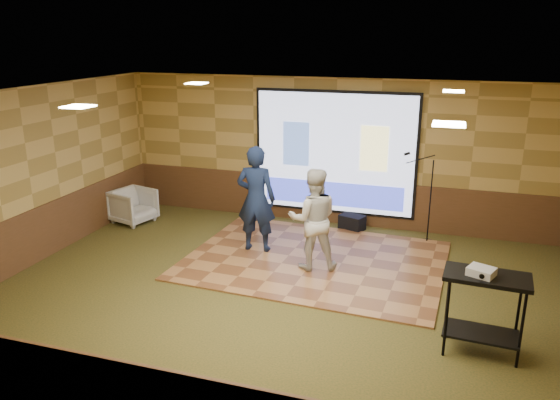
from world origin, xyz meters
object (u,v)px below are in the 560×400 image
(banquet_chair, at_px, (133,206))
(duffel_bag, at_px, (352,222))
(projector, at_px, (481,272))
(projector_screen, at_px, (334,154))
(player_right, at_px, (313,219))
(dance_floor, at_px, (315,260))
(av_table, at_px, (485,297))
(mic_stand, at_px, (426,218))
(player_left, at_px, (256,199))

(banquet_chair, height_order, duffel_bag, banquet_chair)
(duffel_bag, bearing_deg, projector, -60.27)
(projector_screen, height_order, player_right, projector_screen)
(dance_floor, distance_m, av_table, 3.50)
(projector_screen, height_order, mic_stand, projector_screen)
(av_table, xyz_separation_m, mic_stand, (-0.90, 3.65, -0.27))
(player_right, height_order, mic_stand, player_right)
(av_table, relative_size, duffel_bag, 2.20)
(av_table, bearing_deg, mic_stand, 103.78)
(player_left, distance_m, banquet_chair, 3.15)
(player_left, distance_m, av_table, 4.43)
(player_left, height_order, projector, player_left)
(player_right, relative_size, banquet_chair, 2.20)
(banquet_chair, bearing_deg, av_table, -98.17)
(projector_screen, bearing_deg, duffel_bag, -28.19)
(av_table, height_order, mic_stand, mic_stand)
(projector_screen, height_order, banquet_chair, projector_screen)
(banquet_chair, bearing_deg, dance_floor, -85.87)
(projector, distance_m, duffel_bag, 4.66)
(player_right, xyz_separation_m, duffel_bag, (0.29, 2.11, -0.74))
(player_right, relative_size, projector, 5.78)
(projector_screen, relative_size, player_left, 1.72)
(player_left, bearing_deg, duffel_bag, -136.06)
(player_right, relative_size, av_table, 1.62)
(projector_screen, xyz_separation_m, banquet_chair, (-4.00, -1.21, -1.12))
(projector, bearing_deg, player_right, 166.36)
(dance_floor, distance_m, player_left, 1.50)
(av_table, distance_m, banquet_chair, 7.42)
(dance_floor, distance_m, banquet_chair, 4.23)
(duffel_bag, bearing_deg, dance_floor, -100.48)
(dance_floor, bearing_deg, player_right, -82.59)
(player_right, distance_m, av_table, 3.19)
(av_table, height_order, projector, projector)
(projector, xyz_separation_m, duffel_bag, (-2.26, 3.96, -0.96))
(dance_floor, height_order, player_right, player_right)
(player_left, relative_size, mic_stand, 1.11)
(duffel_bag, bearing_deg, mic_stand, -10.50)
(projector_screen, bearing_deg, player_left, -117.64)
(duffel_bag, bearing_deg, projector_screen, 151.81)
(dance_floor, xyz_separation_m, banquet_chair, (-4.13, 0.82, 0.34))
(mic_stand, bearing_deg, duffel_bag, 163.96)
(player_left, bearing_deg, projector_screen, -122.32)
(projector, relative_size, banquet_chair, 0.38)
(projector_screen, relative_size, player_right, 1.93)
(duffel_bag, bearing_deg, banquet_chair, -167.82)
(dance_floor, xyz_separation_m, player_right, (0.04, -0.33, 0.88))
(player_left, height_order, mic_stand, player_left)
(av_table, xyz_separation_m, banquet_chair, (-6.80, 2.96, -0.40))
(projector_screen, xyz_separation_m, player_right, (0.18, -2.36, -0.58))
(mic_stand, height_order, duffel_bag, mic_stand)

